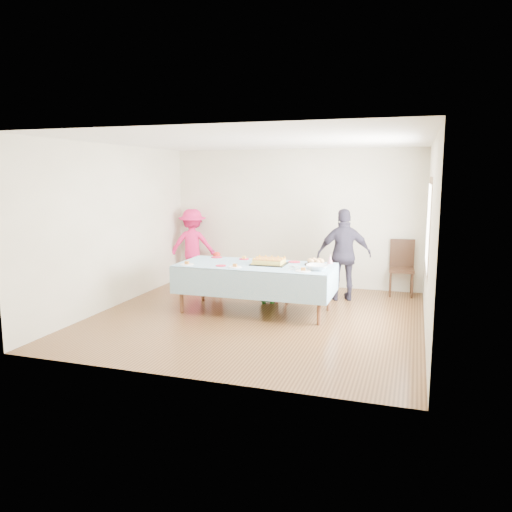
{
  "coord_description": "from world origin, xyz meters",
  "views": [
    {
      "loc": [
        2.3,
        -7.19,
        2.19
      ],
      "look_at": [
        -0.1,
        0.3,
        0.92
      ],
      "focal_mm": 35.0,
      "sensor_mm": 36.0,
      "label": 1
    }
  ],
  "objects": [
    {
      "name": "plate_white_right",
      "position": [
        0.74,
        -0.02,
        0.79
      ],
      "size": [
        0.23,
        0.23,
        0.01
      ],
      "primitive_type": "cylinder",
      "color": "white",
      "rests_on": "party_table"
    },
    {
      "name": "plate_red_near",
      "position": [
        -0.6,
        0.01,
        0.79
      ],
      "size": [
        0.16,
        0.16,
        0.01
      ],
      "primitive_type": "cylinder",
      "color": "red",
      "rests_on": "party_table"
    },
    {
      "name": "toddler_right",
      "position": [
        0.1,
        1.01,
        0.38
      ],
      "size": [
        0.39,
        0.31,
        0.76
      ],
      "primitive_type": "imported",
      "rotation": [
        0.0,
        0.0,
        3.21
      ],
      "color": "#CC725F",
      "rests_on": "ground"
    },
    {
      "name": "party_table",
      "position": [
        -0.12,
        0.32,
        0.72
      ],
      "size": [
        2.5,
        1.1,
        0.78
      ],
      "color": "brown",
      "rests_on": "ground"
    },
    {
      "name": "toddler_mid",
      "position": [
        -0.08,
        0.9,
        0.39
      ],
      "size": [
        0.45,
        0.39,
        0.78
      ],
      "primitive_type": "imported",
      "rotation": [
        0.0,
        0.0,
        3.57
      ],
      "color": "#267427",
      "rests_on": "ground"
    },
    {
      "name": "rolls_tray",
      "position": [
        0.81,
        0.55,
        0.82
      ],
      "size": [
        0.35,
        0.35,
        0.11
      ],
      "color": "black",
      "rests_on": "party_table"
    },
    {
      "name": "plate_red_far_b",
      "position": [
        -0.45,
        0.72,
        0.79
      ],
      "size": [
        0.17,
        0.17,
        0.01
      ],
      "primitive_type": "cylinder",
      "color": "red",
      "rests_on": "party_table"
    },
    {
      "name": "plate_red_far_c",
      "position": [
        -0.07,
        0.67,
        0.79
      ],
      "size": [
        0.19,
        0.19,
        0.01
      ],
      "primitive_type": "cylinder",
      "color": "red",
      "rests_on": "party_table"
    },
    {
      "name": "room_walls",
      "position": [
        0.05,
        0.0,
        1.77
      ],
      "size": [
        5.04,
        5.04,
        2.72
      ],
      "color": "#BCB499",
      "rests_on": "ground"
    },
    {
      "name": "punch_bowl",
      "position": [
        0.92,
        0.15,
        0.82
      ],
      "size": [
        0.33,
        0.33,
        0.08
      ],
      "primitive_type": "imported",
      "color": "silver",
      "rests_on": "party_table"
    },
    {
      "name": "plate_white_mid",
      "position": [
        -0.34,
        -0.03,
        0.79
      ],
      "size": [
        0.21,
        0.21,
        0.01
      ],
      "primitive_type": "cylinder",
      "color": "white",
      "rests_on": "party_table"
    },
    {
      "name": "ground",
      "position": [
        0.0,
        0.0,
        0.0
      ],
      "size": [
        5.0,
        5.0,
        0.0
      ],
      "primitive_type": "plane",
      "color": "#432613",
      "rests_on": "ground"
    },
    {
      "name": "plate_white_left",
      "position": [
        -1.15,
        -0.05,
        0.79
      ],
      "size": [
        0.22,
        0.22,
        0.01
      ],
      "primitive_type": "cylinder",
      "color": "white",
      "rests_on": "party_table"
    },
    {
      "name": "adult_right",
      "position": [
        1.13,
        1.53,
        0.81
      ],
      "size": [
        1.03,
        0.66,
        1.62
      ],
      "primitive_type": "imported",
      "rotation": [
        0.0,
        0.0,
        3.44
      ],
      "color": "#2C2837",
      "rests_on": "ground"
    },
    {
      "name": "dining_chair",
      "position": [
        2.1,
        2.29,
        0.57
      ],
      "size": [
        0.47,
        0.47,
        1.02
      ],
      "rotation": [
        0.0,
        0.0,
        0.05
      ],
      "color": "black",
      "rests_on": "ground"
    },
    {
      "name": "fork_pile",
      "position": [
        0.56,
        0.09,
        0.81
      ],
      "size": [
        0.24,
        0.18,
        0.07
      ],
      "primitive_type": null,
      "color": "white",
      "rests_on": "party_table"
    },
    {
      "name": "plate_red_far_a",
      "position": [
        -0.97,
        0.75,
        0.79
      ],
      "size": [
        0.19,
        0.19,
        0.01
      ],
      "primitive_type": "cylinder",
      "color": "red",
      "rests_on": "party_table"
    },
    {
      "name": "toddler_left",
      "position": [
        -1.12,
        1.11,
        0.41
      ],
      "size": [
        0.3,
        0.2,
        0.82
      ],
      "primitive_type": "imported",
      "rotation": [
        0.0,
        0.0,
        3.13
      ],
      "color": "red",
      "rests_on": "ground"
    },
    {
      "name": "adult_left",
      "position": [
        -2.1,
        2.2,
        0.75
      ],
      "size": [
        1.09,
        0.81,
        1.51
      ],
      "primitive_type": "imported",
      "rotation": [
        0.0,
        0.0,
        3.42
      ],
      "color": "#E31C5F",
      "rests_on": "ground"
    },
    {
      "name": "plate_red_far_d",
      "position": [
        0.43,
        0.71,
        0.79
      ],
      "size": [
        0.2,
        0.2,
        0.01
      ],
      "primitive_type": "cylinder",
      "color": "red",
      "rests_on": "party_table"
    },
    {
      "name": "birthday_cake",
      "position": [
        0.09,
        0.38,
        0.83
      ],
      "size": [
        0.55,
        0.42,
        0.1
      ],
      "color": "black",
      "rests_on": "party_table"
    },
    {
      "name": "party_hat",
      "position": [
        1.01,
        0.76,
        0.86
      ],
      "size": [
        0.09,
        0.09,
        0.16
      ],
      "primitive_type": "cone",
      "color": "white",
      "rests_on": "party_table"
    }
  ]
}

